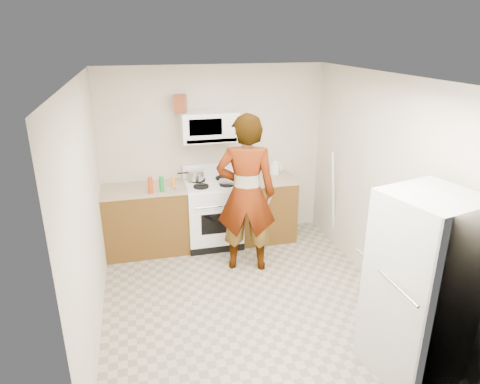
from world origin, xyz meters
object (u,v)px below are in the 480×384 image
object	(u,v)px
person	(246,194)
saucepan	(196,175)
fridge	(421,287)
microwave	(209,126)
kettle	(275,168)
gas_range	(213,212)

from	to	relation	value
person	saucepan	bearing A→B (deg)	-45.41
person	fridge	xyz separation A→B (m)	(0.99, -2.12, -0.16)
microwave	saucepan	distance (m)	0.71
kettle	saucepan	size ratio (longest dim) A/B	0.70
microwave	fridge	distance (m)	3.38
gas_range	fridge	world-z (taller)	fridge
kettle	saucepan	distance (m)	1.18
gas_range	person	size ratio (longest dim) A/B	0.56
person	fridge	world-z (taller)	person
saucepan	microwave	bearing A→B (deg)	-2.17
gas_range	microwave	distance (m)	1.22
kettle	saucepan	bearing A→B (deg)	164.09
fridge	saucepan	world-z (taller)	fridge
fridge	saucepan	size ratio (longest dim) A/B	7.23
gas_range	fridge	size ratio (longest dim) A/B	0.66
person	kettle	world-z (taller)	person
person	kettle	xyz separation A→B (m)	(0.68, 0.93, 0.00)
gas_range	kettle	xyz separation A→B (m)	(0.97, 0.17, 0.53)
gas_range	saucepan	xyz separation A→B (m)	(-0.21, 0.14, 0.53)
person	saucepan	distance (m)	1.03
microwave	fridge	xyz separation A→B (m)	(1.28, -3.01, -0.85)
microwave	saucepan	bearing A→B (deg)	177.83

